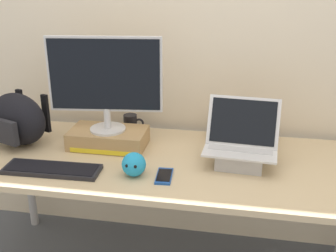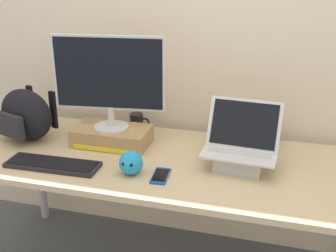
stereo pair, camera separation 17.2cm
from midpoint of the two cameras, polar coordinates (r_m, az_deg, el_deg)
back_wall at (r=2.42m, az=5.31°, el=12.81°), size 7.00×0.10×2.60m
desk at (r=2.15m, az=2.30°, el=-6.00°), size 2.07×0.80×0.73m
toner_box_yellow at (r=2.29m, az=-5.43°, el=-1.38°), size 0.40×0.23×0.09m
desktop_monitor at (r=2.18m, az=-5.73°, el=6.34°), size 0.58×0.19×0.49m
open_laptop at (r=2.07m, az=12.10°, el=-3.69°), size 0.36×0.27×0.31m
external_keyboard at (r=2.10m, az=-13.03°, el=-5.11°), size 0.46×0.16×0.02m
messenger_backpack at (r=2.41m, az=-16.71°, el=1.44°), size 0.39×0.30×0.28m
coffee_mug at (r=2.46m, az=-2.21°, el=0.49°), size 0.12×0.08×0.10m
cell_phone at (r=1.96m, az=1.53°, el=-6.78°), size 0.08×0.15×0.01m
plush_toy at (r=1.96m, az=-2.52°, el=-5.04°), size 0.11×0.11×0.11m
toner_box_cyan at (r=2.36m, az=12.41°, el=-0.97°), size 0.32×0.18×0.10m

